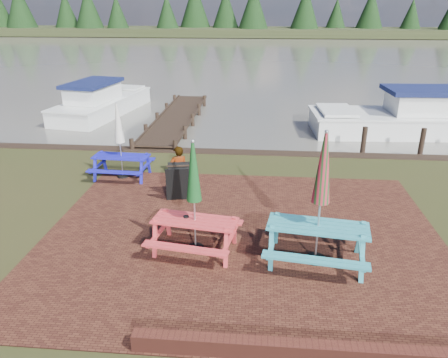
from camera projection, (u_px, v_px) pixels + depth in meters
name	position (u px, v px, depth m)	size (l,w,h in m)	color
ground	(239.00, 260.00, 9.04)	(120.00, 120.00, 0.00)	black
paving	(242.00, 236.00, 9.96)	(9.00, 7.50, 0.02)	#331610
brick_wall	(373.00, 347.00, 6.58)	(6.21, 1.79, 0.30)	#4C1E16
water	(260.00, 56.00, 43.18)	(120.00, 60.00, 0.02)	#4A4840
far_treeline	(263.00, 13.00, 68.69)	(120.00, 10.00, 8.10)	black
picnic_table_teal	(319.00, 220.00, 8.64)	(2.23, 2.05, 2.78)	teal
picnic_table_red	(195.00, 215.00, 9.08)	(1.99, 1.83, 2.45)	#C53235
picnic_table_blue	(121.00, 152.00, 13.02)	(1.73, 1.56, 2.30)	#1615A2
chalkboard	(179.00, 182.00, 11.66)	(0.64, 0.68, 0.97)	black
jetty	(176.00, 118.00, 19.69)	(1.76, 9.08, 1.00)	black
boat_jetty	(101.00, 103.00, 21.33)	(3.29, 6.78, 1.88)	silver
boat_near	(409.00, 119.00, 18.23)	(7.87, 3.13, 2.09)	silver
person	(178.00, 147.00, 13.48)	(0.59, 0.39, 1.63)	gray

